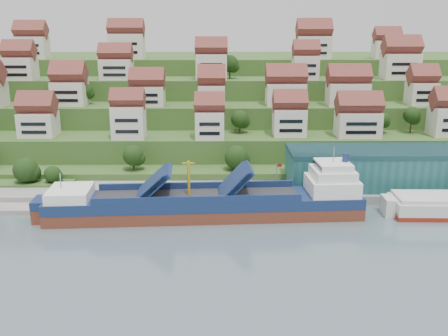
{
  "coord_description": "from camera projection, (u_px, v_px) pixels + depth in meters",
  "views": [
    {
      "loc": [
        3.93,
        -108.71,
        42.42
      ],
      "look_at": [
        4.94,
        14.0,
        8.0
      ],
      "focal_mm": 40.0,
      "sensor_mm": 36.0,
      "label": 1
    }
  ],
  "objects": [
    {
      "name": "flagpole",
      "position": [
        277.0,
        177.0,
        124.01
      ],
      "size": [
        1.28,
        0.16,
        8.0
      ],
      "color": "gray",
      "rests_on": "quay"
    },
    {
      "name": "hillside_village",
      "position": [
        209.0,
        85.0,
        167.22
      ],
      "size": [
        160.05,
        62.76,
        29.44
      ],
      "color": "silver",
      "rests_on": "ground"
    },
    {
      "name": "warehouse",
      "position": [
        403.0,
        167.0,
        130.93
      ],
      "size": [
        60.0,
        15.0,
        10.0
      ],
      "primitive_type": "cube",
      "color": "#205959",
      "rests_on": "quay"
    },
    {
      "name": "hillside_trees",
      "position": [
        181.0,
        122.0,
        151.72
      ],
      "size": [
        142.43,
        62.73,
        30.63
      ],
      "color": "#1D3B13",
      "rests_on": "ground"
    },
    {
      "name": "ground",
      "position": [
        203.0,
        217.0,
        116.1
      ],
      "size": [
        300.0,
        300.0,
        0.0
      ],
      "primitive_type": "plane",
      "color": "slate",
      "rests_on": "ground"
    },
    {
      "name": "quay",
      "position": [
        281.0,
        192.0,
        130.4
      ],
      "size": [
        180.0,
        14.0,
        2.2
      ],
      "primitive_type": "cube",
      "color": "gray",
      "rests_on": "ground"
    },
    {
      "name": "cargo_ship",
      "position": [
        214.0,
        204.0,
        115.98
      ],
      "size": [
        72.98,
        15.29,
        16.0
      ],
      "rotation": [
        0.0,
        0.0,
        0.06
      ],
      "color": "brown",
      "rests_on": "ground"
    },
    {
      "name": "hillside",
      "position": [
        211.0,
        106.0,
        212.92
      ],
      "size": [
        260.0,
        128.0,
        31.0
      ],
      "color": "#2D4C1E",
      "rests_on": "ground"
    }
  ]
}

